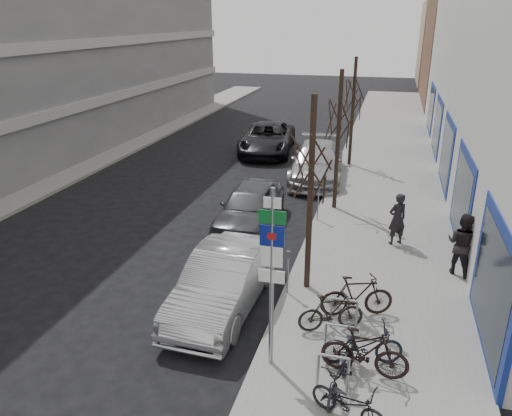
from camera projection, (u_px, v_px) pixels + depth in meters
The scene contains 25 objects.
ground at pixel (170, 350), 11.60m from camera, with size 120.00×120.00×0.00m, color black.
sidewalk_east at pixel (383, 213), 19.49m from camera, with size 5.00×70.00×0.15m, color slate.
sidewalk_west at pixel (42, 182), 23.27m from camera, with size 3.00×70.00×0.15m, color slate.
brick_building_far at pixel (498, 58), 43.08m from camera, with size 12.00×14.00×8.00m, color brown.
tan_building_far at pixel (480, 44), 56.31m from camera, with size 13.00×12.00×9.00m, color #937A5B.
highway_sign_pole at pixel (272, 269), 10.13m from camera, with size 0.55×0.10×4.20m.
bike_rack at pixel (339, 337), 10.98m from camera, with size 0.66×2.26×0.83m.
tree_near at pixel (312, 150), 12.66m from camera, with size 1.80×1.80×5.50m.
tree_mid at pixel (340, 108), 18.52m from camera, with size 1.80×1.80×5.50m.
tree_far at pixel (354, 86), 24.38m from camera, with size 1.80×1.80×5.50m.
meter_front at pixel (288, 268), 13.45m from camera, with size 0.10×0.08×1.27m.
meter_mid at pixel (318, 201), 18.41m from camera, with size 0.10×0.08×1.27m.
meter_back at pixel (335, 162), 23.37m from camera, with size 0.10×0.08×1.27m.
bike_near_left at pixel (341, 371), 9.91m from camera, with size 0.50×1.66×1.01m, color black.
bike_near_right at pixel (365, 352), 10.40m from camera, with size 0.55×1.85×1.12m, color black.
bike_mid_curb at pixel (363, 342), 10.76m from camera, with size 0.54×1.78×1.08m, color black.
bike_mid_inner at pixel (331, 312), 11.92m from camera, with size 0.49×1.63×0.99m, color black.
bike_far_curb at pixel (349, 400), 9.23m from camera, with size 0.47×1.54×0.94m, color black.
bike_far_inner at pixel (357, 295), 12.50m from camera, with size 0.56×1.88×1.14m, color black.
parked_car_front at pixel (223, 281), 13.01m from camera, with size 1.69×4.84×1.60m, color #B9BABE.
parked_car_mid at pixel (250, 206), 18.16m from camera, with size 1.89×4.70×1.60m, color #49494D.
parked_car_back at pixel (317, 162), 23.57m from camera, with size 2.36×5.81×1.69m, color #AAABAF.
lane_car at pixel (267, 138), 28.32m from camera, with size 2.74×5.94×1.65m, color black.
pedestrian_near at pixel (397, 219), 16.41m from camera, with size 0.65×0.42×1.77m, color black.
pedestrian_far at pixel (462, 244), 14.45m from camera, with size 0.70×0.48×1.91m, color black.
Camera 1 is at (4.44, -8.80, 7.23)m, focal length 35.00 mm.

